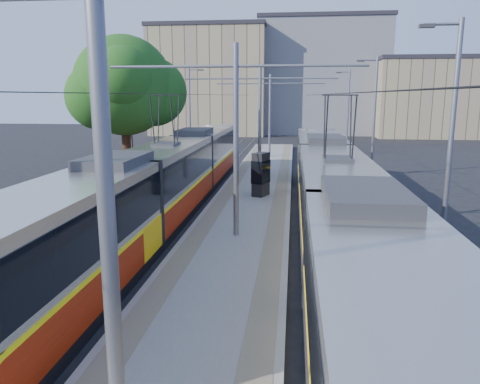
# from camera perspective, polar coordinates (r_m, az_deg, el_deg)

# --- Properties ---
(ground) EXTENTS (160.00, 160.00, 0.00)m
(ground) POSITION_cam_1_polar(r_m,az_deg,el_deg) (10.67, -6.00, -19.30)
(ground) COLOR black
(ground) RESTS_ON ground
(platform) EXTENTS (4.00, 50.00, 0.30)m
(platform) POSITION_cam_1_polar(r_m,az_deg,el_deg) (26.54, 1.90, 0.07)
(platform) COLOR gray
(platform) RESTS_ON ground
(tactile_strip_left) EXTENTS (0.70, 50.00, 0.01)m
(tactile_strip_left) POSITION_cam_1_polar(r_m,az_deg,el_deg) (26.66, -1.21, 0.47)
(tactile_strip_left) COLOR gray
(tactile_strip_left) RESTS_ON platform
(tactile_strip_right) EXTENTS (0.70, 50.00, 0.01)m
(tactile_strip_right) POSITION_cam_1_polar(r_m,az_deg,el_deg) (26.43, 5.03, 0.33)
(tactile_strip_right) COLOR gray
(tactile_strip_right) RESTS_ON platform
(rails) EXTENTS (8.71, 70.00, 0.03)m
(rails) POSITION_cam_1_polar(r_m,az_deg,el_deg) (26.57, 1.89, -0.21)
(rails) COLOR gray
(rails) RESTS_ON ground
(tram_left) EXTENTS (2.43, 30.75, 5.50)m
(tram_left) POSITION_cam_1_polar(r_m,az_deg,el_deg) (21.58, -8.85, 1.45)
(tram_left) COLOR black
(tram_left) RESTS_ON ground
(tram_right) EXTENTS (2.43, 32.39, 5.50)m
(tram_right) POSITION_cam_1_polar(r_m,az_deg,el_deg) (16.70, 11.59, -1.11)
(tram_right) COLOR black
(tram_right) RESTS_ON ground
(catenary) EXTENTS (9.20, 70.00, 7.00)m
(catenary) POSITION_cam_1_polar(r_m,az_deg,el_deg) (23.18, 1.39, 9.30)
(catenary) COLOR slate
(catenary) RESTS_ON platform
(street_lamps) EXTENTS (15.18, 38.22, 8.00)m
(street_lamps) POSITION_cam_1_polar(r_m,az_deg,el_deg) (30.02, 2.58, 9.17)
(street_lamps) COLOR slate
(street_lamps) RESTS_ON ground
(shelter) EXTENTS (0.97, 1.19, 2.28)m
(shelter) POSITION_cam_1_polar(r_m,az_deg,el_deg) (24.52, 2.55, 2.29)
(shelter) COLOR black
(shelter) RESTS_ON platform
(tree) EXTENTS (6.02, 5.56, 8.74)m
(tree) POSITION_cam_1_polar(r_m,az_deg,el_deg) (27.26, -13.10, 12.28)
(tree) COLOR #382314
(tree) RESTS_ON ground
(building_left) EXTENTS (16.32, 12.24, 15.07)m
(building_left) POSITION_cam_1_polar(r_m,az_deg,el_deg) (70.00, -3.51, 13.33)
(building_left) COLOR gray
(building_left) RESTS_ON ground
(building_centre) EXTENTS (18.36, 14.28, 16.35)m
(building_centre) POSITION_cam_1_polar(r_m,az_deg,el_deg) (73.07, 9.87, 13.61)
(building_centre) COLOR slate
(building_centre) RESTS_ON ground
(building_right) EXTENTS (14.28, 10.20, 10.50)m
(building_right) POSITION_cam_1_polar(r_m,az_deg,el_deg) (69.27, 21.91, 10.65)
(building_right) COLOR gray
(building_right) RESTS_ON ground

